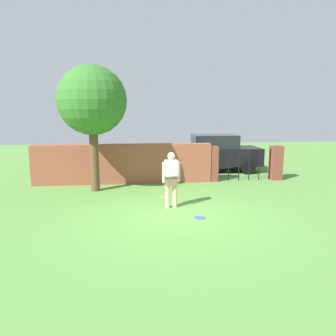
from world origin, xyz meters
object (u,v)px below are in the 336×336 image
Objects in this scene: tree at (92,101)px; person at (171,177)px; car at (214,153)px; frisbee_blue at (200,218)px; frisbee_orange at (165,197)px.

tree is 3.99m from person.
car is (5.11, 3.25, -2.24)m from tree.
frisbee_blue is at bearing -47.02° from tree.
car is (2.68, 5.51, -0.04)m from person.
tree is 4.06m from frisbee_orange.
tree is at bearing 125.19° from person.
car reaches higher than frisbee_orange.
car reaches higher than frisbee_blue.
car is at bearing 32.48° from tree.
tree is 6.45m from car.
car is 5.24m from frisbee_orange.
tree reaches higher than frisbee_blue.
person reaches higher than frisbee_orange.
frisbee_blue is at bearing -72.00° from frisbee_orange.
car is 6.90m from frisbee_blue.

